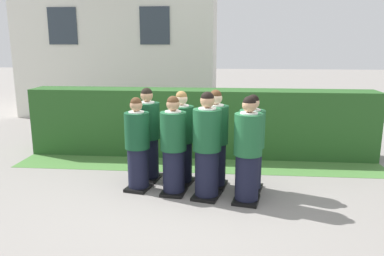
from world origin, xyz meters
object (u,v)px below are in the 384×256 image
object	(u,v)px
student_front_row_2	(207,148)
student_front_row_0	(137,147)
student_rear_row_1	(182,140)
student_front_row_1	(173,148)
student_rear_row_0	(148,137)
student_rear_row_3	(251,146)
student_rear_row_2	(215,142)
student_front_row_3	(248,153)

from	to	relation	value
student_front_row_2	student_front_row_0	bearing A→B (deg)	168.13
student_rear_row_1	student_front_row_1	bearing A→B (deg)	-98.69
student_rear_row_0	student_rear_row_3	xyz separation A→B (m)	(1.78, -0.34, -0.02)
student_front_row_2	student_rear_row_2	size ratio (longest dim) A/B	1.02
student_front_row_1	student_rear_row_0	bearing A→B (deg)	131.52
student_front_row_0	student_front_row_2	world-z (taller)	student_front_row_2
student_rear_row_0	student_front_row_0	bearing A→B (deg)	-98.57
student_rear_row_2	student_front_row_2	bearing A→B (deg)	-102.98
student_rear_row_2	student_rear_row_3	size ratio (longest dim) A/B	1.04
student_front_row_3	student_rear_row_0	world-z (taller)	student_rear_row_0
student_front_row_2	student_rear_row_2	world-z (taller)	student_front_row_2
student_rear_row_2	student_front_row_3	bearing A→B (deg)	-49.38
student_rear_row_2	student_rear_row_3	distance (m)	0.60
student_front_row_0	student_rear_row_2	xyz separation A→B (m)	(1.26, 0.24, 0.05)
student_front_row_1	student_front_row_2	xyz separation A→B (m)	(0.54, -0.12, 0.04)
student_rear_row_0	student_front_row_1	bearing A→B (deg)	-48.48
student_front_row_3	student_rear_row_3	xyz separation A→B (m)	(0.08, 0.49, -0.02)
student_front_row_1	student_front_row_3	size ratio (longest dim) A/B	0.97
student_front_row_2	student_rear_row_3	xyz separation A→B (m)	(0.70, 0.38, -0.04)
student_rear_row_0	student_rear_row_3	bearing A→B (deg)	-10.90
student_front_row_1	student_front_row_2	size ratio (longest dim) A/B	0.95
student_front_row_0	student_rear_row_0	bearing A→B (deg)	81.43
student_rear_row_0	student_front_row_2	bearing A→B (deg)	-33.95
student_front_row_1	student_rear_row_3	xyz separation A→B (m)	(1.24, 0.27, 0.00)
student_front_row_0	student_front_row_2	xyz separation A→B (m)	(1.15, -0.24, 0.07)
student_rear_row_1	student_rear_row_0	bearing A→B (deg)	168.08
student_front_row_0	student_front_row_3	xyz separation A→B (m)	(1.76, -0.35, 0.04)
student_rear_row_0	student_rear_row_3	world-z (taller)	student_rear_row_0
student_front_row_1	student_rear_row_2	size ratio (longest dim) A/B	0.96
student_rear_row_1	student_rear_row_2	bearing A→B (deg)	-11.40
student_rear_row_0	student_rear_row_1	bearing A→B (deg)	-11.92
student_front_row_0	student_front_row_2	bearing A→B (deg)	-11.87
student_front_row_1	student_front_row_3	distance (m)	1.18
student_front_row_0	student_front_row_1	size ratio (longest dim) A/B	0.97
student_rear_row_1	student_front_row_3	bearing A→B (deg)	-33.20
student_rear_row_0	student_rear_row_1	world-z (taller)	student_rear_row_0
student_front_row_1	student_front_row_2	world-z (taller)	student_front_row_2
student_front_row_1	student_rear_row_0	size ratio (longest dim) A/B	0.97
student_front_row_0	student_front_row_1	bearing A→B (deg)	-11.60
student_front_row_0	student_rear_row_1	xyz separation A→B (m)	(0.68, 0.35, 0.03)
student_front_row_2	student_rear_row_0	bearing A→B (deg)	146.05
student_front_row_1	student_front_row_3	world-z (taller)	student_front_row_3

